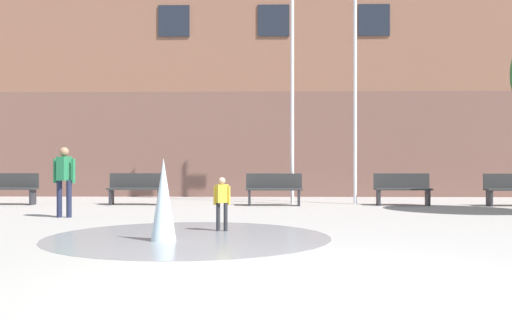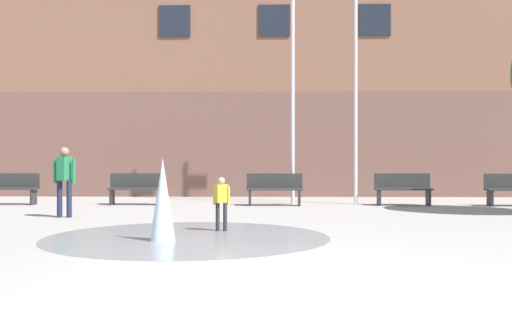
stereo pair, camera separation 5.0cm
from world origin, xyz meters
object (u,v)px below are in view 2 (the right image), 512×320
park_bench_under_right_flagpole (403,189)px  flagpole_left (294,48)px  park_bench_under_left_flagpole (137,188)px  child_running (221,200)px  park_bench_left_of_flagpoles (11,188)px  park_bench_center (275,189)px  adult_in_red (64,176)px  flagpole_right (357,43)px

park_bench_under_right_flagpole → flagpole_left: flagpole_left is taller
park_bench_under_left_flagpole → child_running: (2.98, -6.30, 0.10)m
park_bench_left_of_flagpoles → park_bench_under_right_flagpole: (11.35, -0.00, 0.00)m
park_bench_center → adult_in_red: bearing=-143.0°
child_running → park_bench_center: bearing=-130.4°
park_bench_left_of_flagpoles → park_bench_center: (7.67, -0.17, 0.00)m
park_bench_under_right_flagpole → child_running: 7.83m
adult_in_red → child_running: 4.54m
park_bench_left_of_flagpoles → park_bench_center: same height
park_bench_under_left_flagpole → park_bench_left_of_flagpoles: bearing=-179.5°
park_bench_under_left_flagpole → park_bench_center: bearing=-2.8°
park_bench_under_left_flagpole → adult_in_red: bearing=-101.7°
park_bench_left_of_flagpoles → flagpole_left: 9.22m
park_bench_under_left_flagpole → child_running: child_running is taller
flagpole_left → flagpole_right: flagpole_right is taller
park_bench_under_left_flagpole → park_bench_under_right_flagpole: bearing=-0.2°
park_bench_left_of_flagpoles → park_bench_center: 7.67m
park_bench_left_of_flagpoles → flagpole_right: (10.09, 0.44, 4.26)m
park_bench_center → flagpole_left: (0.57, 0.61, 4.11)m
park_bench_center → child_running: bearing=-99.4°
park_bench_under_left_flagpole → park_bench_center: (3.99, -0.20, 0.00)m
park_bench_left_of_flagpoles → adult_in_red: (2.89, -3.77, 0.45)m
park_bench_under_right_flagpole → adult_in_red: bearing=-156.0°
park_bench_center → child_running: 6.19m
park_bench_under_right_flagpole → flagpole_left: (-3.11, 0.45, 4.11)m
park_bench_center → park_bench_under_right_flagpole: 3.68m
park_bench_under_right_flagpole → flagpole_left: size_ratio=0.18×
adult_in_red → flagpole_left: (5.35, 4.21, 3.66)m
flagpole_right → child_running: bearing=-117.0°
flagpole_left → flagpole_right: size_ratio=0.97×
flagpole_right → adult_in_red: bearing=-149.7°
park_bench_center → flagpole_right: flagpole_right is taller
park_bench_center → park_bench_under_right_flagpole: (3.68, 0.17, 0.00)m
park_bench_under_left_flagpole → flagpole_right: size_ratio=0.18×
park_bench_under_right_flagpole → adult_in_red: 9.27m
park_bench_left_of_flagpoles → adult_in_red: 4.77m
park_bench_under_right_flagpole → park_bench_left_of_flagpoles: bearing=180.0°
adult_in_red → flagpole_left: flagpole_left is taller
park_bench_under_left_flagpole → flagpole_right: (6.41, 0.42, 4.26)m
park_bench_center → park_bench_left_of_flagpoles: bearing=178.8°
park_bench_under_right_flagpole → child_running: size_ratio=1.62×
child_running → flagpole_left: size_ratio=0.11×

